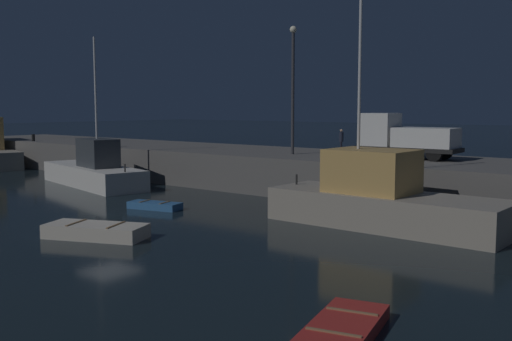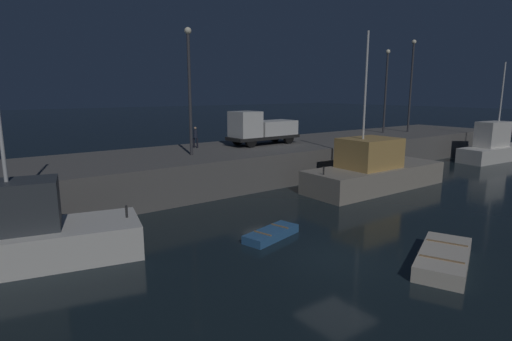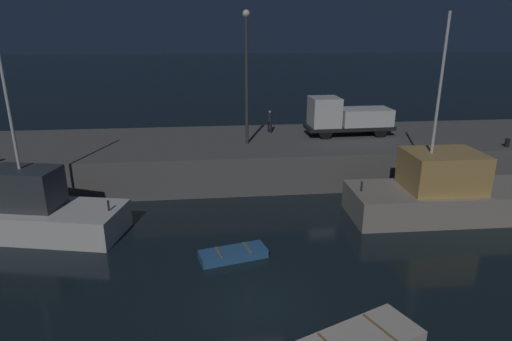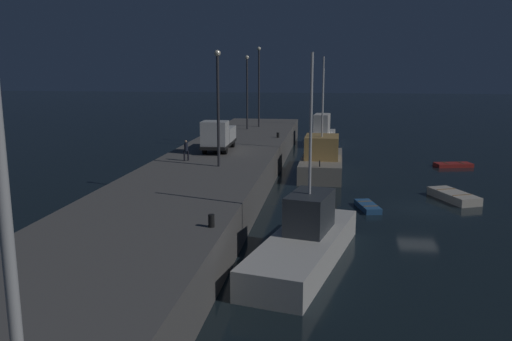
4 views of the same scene
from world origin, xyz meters
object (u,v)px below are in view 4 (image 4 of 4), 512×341
Objects in this scene: fishing_boat_white at (322,134)px; dockworker at (186,149)px; lamp_post_east at (247,87)px; lamp_post_central at (259,81)px; fishing_boat_blue at (305,242)px; dinghy_red_small at (453,165)px; bollard_east at (211,221)px; dinghy_orange_near at (368,207)px; lamp_post_west at (218,100)px; rowboat_white_mid at (454,196)px; fishing_trawler_red at (322,160)px; utility_truck at (218,136)px; bollard_central at (278,135)px.

fishing_boat_white is 5.84× the size of dockworker.
lamp_post_east is 21.17m from dockworker.
lamp_post_central is at bearing -18.36° from lamp_post_east.
dinghy_red_small is at bearing -25.24° from fishing_boat_blue.
fishing_boat_blue is 4.98m from bollard_east.
dinghy_orange_near is at bearing -157.89° from lamp_post_central.
lamp_post_west is 14.07× the size of bollard_east.
lamp_post_west reaches higher than dinghy_orange_near.
lamp_post_west is at bearing -122.84° from dockworker.
bollard_east is (-16.00, 13.80, 2.33)m from rowboat_white_mid.
lamp_post_east is at bearing 161.64° from lamp_post_central.
fishing_boat_white is 2.49× the size of dinghy_red_small.
lamp_post_central is (-2.90, 7.39, 6.36)m from fishing_boat_white.
dockworker is at bearing 128.82° from fishing_trawler_red.
fishing_trawler_red is 1.79× the size of utility_truck.
dinghy_orange_near is 14.00m from dockworker.
utility_truck is (6.91, 1.50, -3.42)m from lamp_post_west.
fishing_boat_white is 1.13× the size of lamp_post_west.
lamp_post_east is 9.05m from bollard_central.
lamp_post_central is (15.58, 7.71, 6.40)m from fishing_trawler_red.
bollard_east is at bearing 148.89° from dinghy_orange_near.
fishing_boat_blue is at bearing 179.93° from fishing_boat_white.
fishing_boat_white is 15.86× the size of bollard_east.
dinghy_orange_near is 18.91m from dinghy_red_small.
dinghy_red_small is at bearing -29.60° from bollard_east.
utility_truck is at bearing 54.48° from dinghy_orange_near.
fishing_boat_white is at bearing 43.44° from dinghy_red_small.
lamp_post_central reaches higher than lamp_post_west.
lamp_post_central is 18.25× the size of bollard_central.
utility_truck reaches higher than bollard_east.
utility_truck reaches higher than rowboat_white_mid.
fishing_trawler_red is at bearing -143.70° from bollard_central.
lamp_post_west reaches higher than fishing_boat_white.
fishing_boat_blue is 7.10× the size of dockworker.
dinghy_orange_near is 5.99× the size of bollard_central.
rowboat_white_mid is (3.35, -6.17, 0.10)m from dinghy_orange_near.
fishing_boat_white is 30.14m from dinghy_orange_near.
fishing_trawler_red is 12.46m from rowboat_white_mid.
dinghy_orange_near is at bearing -125.52° from utility_truck.
dinghy_red_small is at bearing -12.02° from rowboat_white_mid.
fishing_boat_blue reaches higher than dinghy_red_small.
fishing_boat_blue is at bearing 160.34° from dinghy_orange_near.
bollard_central is at bearing -24.21° from utility_truck.
dinghy_red_small is (5.20, -12.26, -1.05)m from fishing_trawler_red.
fishing_trawler_red is at bearing -145.85° from lamp_post_east.
fishing_boat_blue is 19.30× the size of bollard_east.
fishing_trawler_red is at bearing -70.80° from utility_truck.
utility_truck reaches higher than dockworker.
bollard_central is (17.54, 7.75, 2.40)m from dinghy_orange_near.
rowboat_white_mid is 2.86× the size of dockworker.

